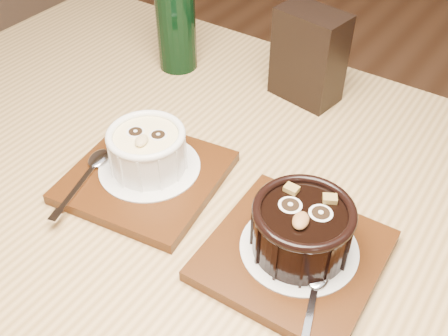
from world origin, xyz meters
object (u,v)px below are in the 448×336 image
Objects in this scene: table at (219,259)px; ramekin_dark at (302,226)px; ramekin_white at (147,148)px; green_bottle at (175,15)px; condiment_stand at (309,56)px; tray_right at (294,255)px; tray_left at (146,177)px.

table is 11.23× the size of ramekin_dark.
ramekin_white is 0.41× the size of green_bottle.
table is 8.71× the size of condiment_stand.
ramekin_dark reaches higher than table.
ramekin_dark is at bearing -2.32° from table.
ramekin_dark is 0.46× the size of green_bottle.
tray_left is at bearing 179.84° from tray_right.
condiment_stand is (-0.15, 0.29, 0.06)m from tray_right.
tray_left is 1.00× the size of tray_right.
table is 0.18m from ramekin_white.
tray_left is 0.22m from tray_right.
ramekin_dark reaches higher than ramekin_white.
condiment_stand is at bearing 97.65° from table.
table is 6.78× the size of tray_right.
green_bottle is at bearing 145.91° from tray_right.
ramekin_dark is (0.22, 0.01, 0.04)m from tray_left.
condiment_stand is (0.07, 0.28, 0.02)m from ramekin_white.
condiment_stand is 0.59× the size of green_bottle.
tray_left is 0.30m from green_bottle.
ramekin_dark is 0.44m from green_bottle.
green_bottle is (-0.37, 0.24, 0.04)m from ramekin_dark.
tray_right is at bearing -5.63° from table.
condiment_stand is at bearing 76.52° from tray_left.
green_bottle is at bearing 98.28° from ramekin_white.
ramekin_dark reaches higher than tray_right.
tray_right is 0.76× the size of green_bottle.
green_bottle is (-0.15, 0.25, 0.08)m from tray_left.
ramekin_white is 0.55× the size of tray_right.
tray_right is at bearing -0.16° from tray_left.
ramekin_dark is at bearing -62.19° from condiment_stand.
green_bottle is at bearing 131.97° from ramekin_dark.
ramekin_white is at bearing 101.48° from tray_left.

